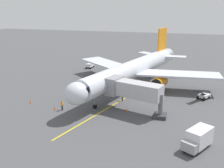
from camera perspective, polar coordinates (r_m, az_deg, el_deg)
name	(u,v)px	position (r m, az deg, el deg)	size (l,w,h in m)	color
ground_plane	(126,86)	(58.26, 3.07, -0.49)	(220.00, 220.00, 0.00)	#4C4C4F
apron_lead_in_line	(126,97)	(51.52, 3.07, -2.88)	(0.24, 40.00, 0.01)	yellow
airplane	(133,70)	(56.23, 4.56, 3.07)	(33.17, 39.38, 11.50)	silver
jet_bridge	(129,89)	(44.30, 3.76, -1.12)	(11.40, 5.91, 5.40)	#B7B7BC
ground_crew_marshaller	(62,105)	(46.00, -10.68, -4.49)	(0.26, 0.41, 1.71)	#23232D
ground_crew_wing_walker	(122,96)	(49.38, 2.21, -2.67)	(0.46, 0.36, 1.71)	#23232D
box_truck_near_nose	(198,139)	(35.30, 17.91, -11.11)	(4.05, 4.95, 2.62)	#9E9EA3
belt_loader_portside	(204,95)	(53.30, 19.06, -2.33)	(3.58, 4.45, 2.32)	white
baggage_cart_starboard_side	(90,66)	(74.85, -4.75, 3.96)	(1.73, 2.70, 1.27)	white
safety_cone_nose_left	(31,102)	(50.76, -17.08, -3.63)	(0.32, 0.32, 0.55)	#F2590F
safety_cone_nose_right	(55,108)	(46.57, -12.18, -5.13)	(0.32, 0.32, 0.55)	#F2590F
safety_cone_wing_port	(127,110)	(45.07, 3.17, -5.51)	(0.32, 0.32, 0.55)	#F2590F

